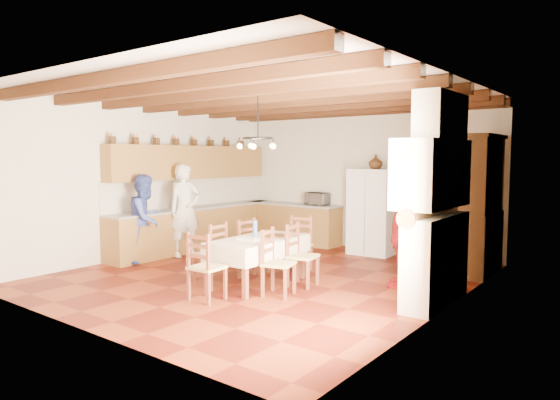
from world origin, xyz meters
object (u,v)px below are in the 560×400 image
object	(u,v)px
dining_table	(258,244)
chair_left_near	(210,253)
chair_right_near	(279,262)
person_man	(185,210)
person_woman_blue	(146,219)
person_woman_red	(401,238)
hutch	(479,205)
chair_end_far	(298,244)
microwave	(317,199)
chair_left_far	(239,246)
chair_end_near	(207,266)
refrigerator	(373,212)
chair_right_far	(303,255)

from	to	relation	value
dining_table	chair_left_near	xyz separation A→B (m)	(-0.65, -0.39, -0.16)
chair_right_near	person_man	distance (m)	3.44
person_woman_blue	person_woman_red	xyz separation A→B (m)	(4.51, 1.23, -0.07)
hutch	chair_right_near	size ratio (longest dim) A/B	2.43
dining_table	chair_end_far	xyz separation A→B (m)	(0.01, 1.04, -0.16)
chair_end_far	microwave	size ratio (longest dim) A/B	1.93
hutch	chair_left_far	size ratio (longest dim) A/B	2.43
chair_right_near	chair_left_far	bearing A→B (deg)	49.93
chair_end_near	chair_end_far	bearing A→B (deg)	-94.11
chair_right_near	hutch	bearing A→B (deg)	-46.19
person_woman_blue	refrigerator	bearing A→B (deg)	-62.58
chair_right_far	person_woman_red	size ratio (longest dim) A/B	0.64
chair_end_far	person_woman_red	bearing A→B (deg)	-10.04
chair_right_far	person_woman_blue	world-z (taller)	person_woman_blue
chair_left_near	chair_right_far	bearing A→B (deg)	116.92
person_man	microwave	xyz separation A→B (m)	(1.43, 2.58, 0.12)
chair_left_far	chair_end_near	world-z (taller)	same
hutch	chair_end_far	size ratio (longest dim) A/B	2.43
person_man	dining_table	bearing A→B (deg)	-91.85
chair_left_far	chair_right_far	world-z (taller)	same
dining_table	chair_left_far	bearing A→B (deg)	156.42
chair_end_near	person_woman_red	xyz separation A→B (m)	(1.82, 2.29, 0.27)
chair_right_near	microwave	world-z (taller)	microwave
refrigerator	chair_right_far	bearing A→B (deg)	-86.17
chair_end_near	dining_table	bearing A→B (deg)	-94.13
person_woman_blue	hutch	bearing A→B (deg)	-81.99
chair_left_far	person_woman_blue	world-z (taller)	person_woman_blue
dining_table	chair_end_far	bearing A→B (deg)	89.43
chair_end_near	person_man	bearing A→B (deg)	-40.36
refrigerator	chair_right_far	distance (m)	2.99
chair_end_near	chair_left_near	bearing A→B (deg)	-50.87
chair_right_near	microwave	bearing A→B (deg)	10.25
chair_end_far	person_woman_blue	world-z (taller)	person_woman_blue
chair_right_near	person_woman_red	distance (m)	1.93
dining_table	chair_left_near	distance (m)	0.78
person_woman_blue	person_woman_red	world-z (taller)	person_woman_blue
dining_table	microwave	xyz separation A→B (m)	(-1.15, 3.42, 0.40)
chair_left_near	person_woman_blue	bearing A→B (deg)	-103.33
chair_left_far	chair_end_far	distance (m)	1.01
chair_end_near	person_woman_blue	world-z (taller)	person_woman_blue
chair_end_far	person_woman_blue	size ratio (longest dim) A/B	0.58
chair_left_far	chair_right_far	bearing A→B (deg)	95.12
chair_left_far	person_woman_red	xyz separation A→B (m)	(2.45, 0.92, 0.27)
microwave	person_woman_blue	bearing A→B (deg)	-116.51
chair_right_far	person_man	world-z (taller)	person_man
person_man	person_woman_blue	size ratio (longest dim) A/B	1.11
chair_right_far	microwave	distance (m)	3.59
chair_end_near	chair_left_far	bearing A→B (deg)	-68.58
chair_left_near	chair_end_far	bearing A→B (deg)	152.03
chair_right_far	person_woman_red	bearing A→B (deg)	-63.81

